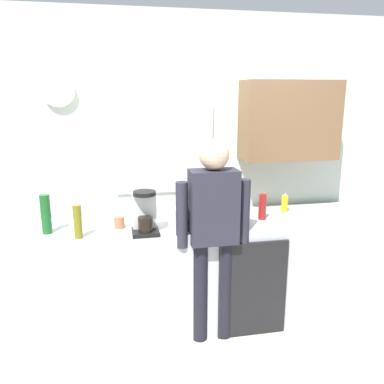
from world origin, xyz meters
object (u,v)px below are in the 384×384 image
Objects in this scene: mixing_bowl at (229,214)px; bottle_red_vinegar at (262,207)px; bottle_olive_oil at (78,222)px; storage_canister at (177,219)px; cup_yellow_cup at (210,219)px; cup_terracotta_mug at (119,222)px; person_at_sink at (213,226)px; dish_soap at (285,203)px; bottle_amber_beer at (244,211)px; bottle_green_wine at (46,214)px; coffee_maker at (145,214)px.

bottle_red_vinegar is at bearing -14.08° from mixing_bowl.
storage_canister is (0.74, 0.05, -0.04)m from bottle_olive_oil.
cup_terracotta_mug is at bearing 177.01° from cup_yellow_cup.
person_at_sink is (-0.48, -0.25, -0.06)m from bottle_red_vinegar.
dish_soap is (0.28, 0.17, -0.03)m from bottle_red_vinegar.
bottle_amber_beer is 1.28m from bottle_olive_oil.
coffee_maker is at bearing -10.22° from bottle_green_wine.
cup_terracotta_mug is 0.72m from cup_yellow_cup.
storage_canister is at bearing 6.52° from coffee_maker.
bottle_amber_beer is 1.05× the size of mixing_bowl.
storage_canister reaches higher than cup_terracotta_mug.
bottle_green_wine is at bearing 172.53° from person_at_sink.
bottle_green_wine is 1.26m from cup_yellow_cup.
coffee_maker reaches higher than bottle_red_vinegar.
cup_yellow_cup is at bearing -1.05° from bottle_green_wine.
bottle_red_vinegar is at bearing -0.38° from cup_terracotta_mug.
dish_soap is (1.27, 0.30, -0.07)m from coffee_maker.
storage_canister is at bearing -159.26° from mixing_bowl.
bottle_amber_beer is at bearing 29.32° from person_at_sink.
person_at_sink is (1.23, -0.24, -0.10)m from bottle_green_wine.
bottle_amber_beer is 1.35× the size of storage_canister.
bottle_red_vinegar is 1.48m from bottle_olive_oil.
bottle_red_vinegar reaches higher than storage_canister.
dish_soap is (0.55, 0.10, 0.04)m from mixing_bowl.
mixing_bowl is (-0.07, 0.17, -0.08)m from bottle_amber_beer.
bottle_olive_oil is at bearing -150.60° from cup_terracotta_mug.
bottle_amber_beer is 2.71× the size of cup_yellow_cup.
cup_yellow_cup reaches higher than mixing_bowl.
bottle_amber_beer reaches higher than cup_terracotta_mug.
cup_yellow_cup is 0.47× the size of dish_soap.
dish_soap reaches higher than cup_yellow_cup.
storage_canister is (-0.28, -0.08, 0.04)m from cup_yellow_cup.
dish_soap is at bearing 31.13° from bottle_red_vinegar.
cup_yellow_cup is 0.76m from dish_soap.
dish_soap reaches higher than storage_canister.
coffee_maker is 1.00m from bottle_red_vinegar.
dish_soap is at bearing 31.94° from person_at_sink.
bottle_amber_beer is at bearing -66.75° from mixing_bowl.
dish_soap reaches higher than mixing_bowl.
cup_yellow_cup is at bearing 7.24° from bottle_olive_oil.
bottle_olive_oil is 1.00m from person_at_sink.
mixing_bowl is 0.38m from person_at_sink.
bottle_green_wine is at bearing -179.78° from bottle_red_vinegar.
storage_canister is (-0.74, -0.11, -0.02)m from bottle_red_vinegar.
cup_yellow_cup is at bearing 15.97° from storage_canister.
bottle_amber_beer reaches higher than bottle_red_vinegar.
coffee_maker is 0.74m from bottle_green_wine.
cup_yellow_cup is 0.29m from storage_canister.
bottle_olive_oil is at bearing -173.86° from bottle_red_vinegar.
bottle_olive_oil is (-1.48, -0.16, 0.01)m from bottle_red_vinegar.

